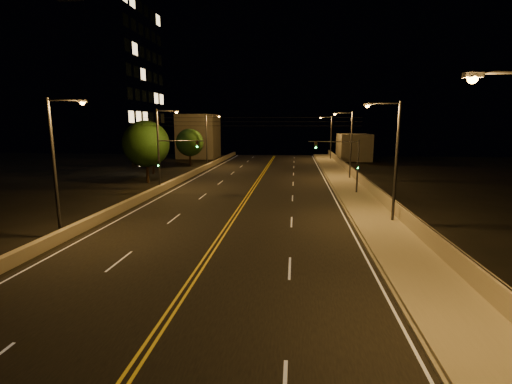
# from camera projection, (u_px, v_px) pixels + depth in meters

# --- Properties ---
(road) EXTENTS (18.00, 120.00, 0.02)m
(road) POSITION_uv_depth(u_px,v_px,m) (233.00, 219.00, 28.46)
(road) COLOR black
(road) RESTS_ON ground
(sidewalk) EXTENTS (3.60, 120.00, 0.30)m
(sidewalk) POSITION_uv_depth(u_px,v_px,m) (377.00, 221.00, 27.32)
(sidewalk) COLOR gray
(sidewalk) RESTS_ON ground
(curb) EXTENTS (0.14, 120.00, 0.15)m
(curb) POSITION_uv_depth(u_px,v_px,m) (351.00, 221.00, 27.53)
(curb) COLOR gray
(curb) RESTS_ON ground
(parapet_wall) EXTENTS (0.30, 120.00, 1.00)m
(parapet_wall) POSITION_uv_depth(u_px,v_px,m) (401.00, 213.00, 27.04)
(parapet_wall) COLOR gray
(parapet_wall) RESTS_ON sidewalk
(jersey_barrier) EXTENTS (0.45, 120.00, 0.73)m
(jersey_barrier) POSITION_uv_depth(u_px,v_px,m) (113.00, 211.00, 29.38)
(jersey_barrier) COLOR gray
(jersey_barrier) RESTS_ON ground
(distant_building_right) EXTENTS (6.00, 10.00, 5.24)m
(distant_building_right) POSITION_uv_depth(u_px,v_px,m) (353.00, 147.00, 75.51)
(distant_building_right) COLOR #6D675C
(distant_building_right) RESTS_ON ground
(distant_building_left) EXTENTS (8.00, 8.00, 9.21)m
(distant_building_left) POSITION_uv_depth(u_px,v_px,m) (199.00, 136.00, 79.41)
(distant_building_left) COLOR #6D675C
(distant_building_left) RESTS_ON ground
(parapet_rail) EXTENTS (0.06, 120.00, 0.06)m
(parapet_rail) POSITION_uv_depth(u_px,v_px,m) (402.00, 206.00, 26.94)
(parapet_rail) COLOR black
(parapet_rail) RESTS_ON parapet_wall
(lane_markings) EXTENTS (17.32, 116.00, 0.00)m
(lane_markings) POSITION_uv_depth(u_px,v_px,m) (233.00, 219.00, 28.39)
(lane_markings) COLOR silver
(lane_markings) RESTS_ON road
(streetlight_1) EXTENTS (2.55, 0.28, 8.74)m
(streetlight_1) POSITION_uv_depth(u_px,v_px,m) (393.00, 154.00, 26.10)
(streetlight_1) COLOR #2D2D33
(streetlight_1) RESTS_ON ground
(streetlight_2) EXTENTS (2.55, 0.28, 8.74)m
(streetlight_2) POSITION_uv_depth(u_px,v_px,m) (349.00, 141.00, 47.41)
(streetlight_2) COLOR #2D2D33
(streetlight_2) RESTS_ON ground
(streetlight_3) EXTENTS (2.55, 0.28, 8.74)m
(streetlight_3) POSITION_uv_depth(u_px,v_px,m) (330.00, 135.00, 74.10)
(streetlight_3) COLOR #2D2D33
(streetlight_3) RESTS_ON ground
(streetlight_4) EXTENTS (2.55, 0.28, 8.74)m
(streetlight_4) POSITION_uv_depth(u_px,v_px,m) (58.00, 159.00, 22.84)
(streetlight_4) COLOR #2D2D33
(streetlight_4) RESTS_ON ground
(streetlight_5) EXTENTS (2.55, 0.28, 8.74)m
(streetlight_5) POSITION_uv_depth(u_px,v_px,m) (161.00, 144.00, 40.30)
(streetlight_5) COLOR #2D2D33
(streetlight_5) RESTS_ON ground
(streetlight_6) EXTENTS (2.55, 0.28, 8.74)m
(streetlight_6) POSITION_uv_depth(u_px,v_px,m) (208.00, 137.00, 62.19)
(streetlight_6) COLOR #2D2D33
(streetlight_6) RESTS_ON ground
(traffic_signal_right) EXTENTS (5.11, 0.31, 5.64)m
(traffic_signal_right) POSITION_uv_depth(u_px,v_px,m) (347.00, 160.00, 37.44)
(traffic_signal_right) COLOR #2D2D33
(traffic_signal_right) RESTS_ON ground
(traffic_signal_left) EXTENTS (5.11, 0.31, 5.64)m
(traffic_signal_left) POSITION_uv_depth(u_px,v_px,m) (168.00, 158.00, 39.36)
(traffic_signal_left) COLOR #2D2D33
(traffic_signal_left) RESTS_ON ground
(overhead_wires) EXTENTS (22.00, 0.03, 0.83)m
(overhead_wires) POSITION_uv_depth(u_px,v_px,m) (248.00, 122.00, 36.42)
(overhead_wires) COLOR black
(building_tower) EXTENTS (24.00, 15.00, 26.77)m
(building_tower) POSITION_uv_depth(u_px,v_px,m) (71.00, 87.00, 56.68)
(building_tower) COLOR #6D675C
(building_tower) RESTS_ON ground
(tree_0) EXTENTS (5.62, 5.62, 7.62)m
(tree_0) POSITION_uv_depth(u_px,v_px,m) (146.00, 144.00, 45.09)
(tree_0) COLOR black
(tree_0) RESTS_ON ground
(tree_1) EXTENTS (4.91, 4.91, 6.65)m
(tree_1) POSITION_uv_depth(u_px,v_px,m) (152.00, 145.00, 53.35)
(tree_1) COLOR black
(tree_1) RESTS_ON ground
(tree_2) EXTENTS (4.74, 4.74, 6.42)m
(tree_2) POSITION_uv_depth(u_px,v_px,m) (190.00, 143.00, 63.97)
(tree_2) COLOR black
(tree_2) RESTS_ON ground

